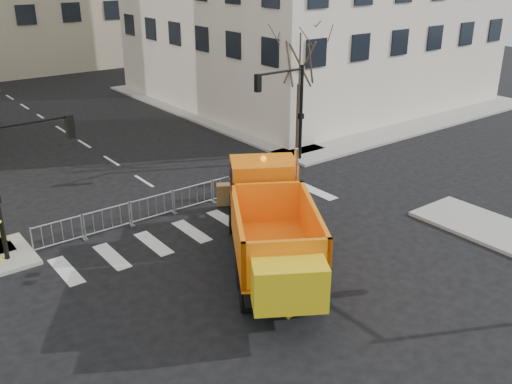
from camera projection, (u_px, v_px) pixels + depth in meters
ground at (297, 277)px, 20.61m from camera, size 120.00×120.00×0.00m
sidewalk_back at (178, 201)px, 26.82m from camera, size 64.00×5.00×0.15m
traffic_light_right at (301, 114)px, 31.33m from camera, size 0.18×0.18×5.40m
crowd_barriers at (173, 202)px, 25.56m from camera, size 12.60×0.60×1.10m
street_tree at (299, 91)px, 32.06m from camera, size 3.00×3.00×7.50m
plow_truck at (271, 223)px, 20.49m from camera, size 7.97×10.59×4.14m
cop_a at (261, 198)px, 25.30m from camera, size 0.70×0.67×1.62m
cop_b at (254, 177)px, 27.27m from camera, size 1.12×0.98×1.94m
cop_c at (248, 200)px, 24.84m from camera, size 1.01×1.14×1.85m
newspaper_box at (242, 170)px, 28.93m from camera, size 0.57×0.55×1.10m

